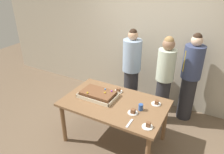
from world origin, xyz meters
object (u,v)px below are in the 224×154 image
Objects in this scene: party_table at (114,107)px; cake_server_utensil at (129,123)px; person_green_shirt_behind at (164,80)px; sheet_cake at (98,94)px; person_serving_front at (131,69)px; person_striped_tie_right at (190,77)px; plated_slice_near_right at (118,91)px; plated_slice_far_left at (133,112)px; plated_slice_far_right at (148,126)px; plated_slice_near_left at (156,103)px; drink_cup_nearest at (141,107)px.

party_table is 8.17× the size of cake_server_utensil.
person_green_shirt_behind is (0.10, 1.29, 0.11)m from cake_server_utensil.
cake_server_utensil is at bearing -27.42° from sheet_cake.
person_striped_tie_right is at bearing 103.06° from person_serving_front.
plated_slice_near_right is 0.09× the size of person_green_shirt_behind.
plated_slice_far_left is 1.00× the size of plated_slice_far_right.
sheet_cake is 1.74m from person_striped_tie_right.
plated_slice_near_right is 0.81m from person_serving_front.
plated_slice_near_left reaches higher than plated_slice_far_left.
sheet_cake is at bearing 161.19° from plated_slice_far_right.
plated_slice_far_left reaches higher than cake_server_utensil.
person_striped_tie_right reaches higher than sheet_cake.
plated_slice_far_right is at bearing -18.81° from sheet_cake.
drink_cup_nearest is (0.07, 0.13, 0.03)m from plated_slice_far_left.
plated_slice_far_left is at bearing 30.83° from person_serving_front.
plated_slice_far_right reaches higher than plated_slice_near_right.
plated_slice_far_right is 1.50× the size of drink_cup_nearest.
plated_slice_far_right is at bearing -54.16° from drink_cup_nearest.
person_green_shirt_behind is at bearing 47.08° from sheet_cake.
person_green_shirt_behind is at bearing 96.66° from plated_slice_far_right.
sheet_cake is 4.08× the size of plated_slice_far_right.
person_green_shirt_behind is at bearing 84.79° from drink_cup_nearest.
plated_slice_far_right is 0.09× the size of person_green_shirt_behind.
person_serving_front is (-0.11, 0.80, 0.07)m from plated_slice_near_right.
person_serving_front reaches higher than plated_slice_near_left.
drink_cup_nearest is at bearing 36.01° from person_serving_front.
plated_slice_far_left is 0.35m from plated_slice_far_right.
sheet_cake is 0.70m from plated_slice_far_left.
person_serving_front reaches higher than drink_cup_nearest.
person_serving_front is at bearing 120.02° from drink_cup_nearest.
plated_slice_far_right is at bearing -32.53° from plated_slice_far_left.
plated_slice_far_right reaches higher than cake_server_utensil.
person_green_shirt_behind reaches higher than drink_cup_nearest.
sheet_cake is 1.10m from person_serving_front.
plated_slice_near_right is 0.87m from person_green_shirt_behind.
sheet_cake reaches higher than party_table.
plated_slice_far_left is 0.09× the size of person_green_shirt_behind.
plated_slice_near_right reaches higher than party_table.
person_striped_tie_right is (1.12, 0.14, 0.02)m from person_serving_front.
plated_slice_near_left is 0.45m from plated_slice_far_left.
person_striped_tie_right is at bearing 42.89° from plated_slice_near_right.
plated_slice_far_right is (0.98, -0.33, -0.03)m from sheet_cake.
plated_slice_far_left is (-0.23, -0.39, 0.00)m from plated_slice_near_left.
drink_cup_nearest is 0.50× the size of cake_server_utensil.
person_green_shirt_behind is (0.08, 0.92, 0.06)m from drink_cup_nearest.
person_serving_front is (-0.20, 1.11, 0.18)m from party_table.
plated_slice_near_right is 0.09× the size of person_striped_tie_right.
cake_server_utensil is at bearing -52.56° from plated_slice_near_right.
drink_cup_nearest reaches higher than plated_slice_near_left.
plated_slice_near_left is 0.70m from plated_slice_near_right.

